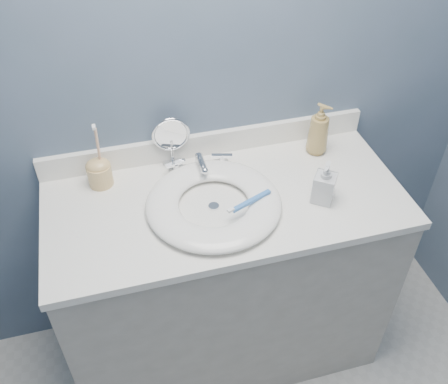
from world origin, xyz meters
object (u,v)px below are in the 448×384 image
object	(u,v)px
soap_bottle_amber	(319,129)
soap_bottle_clear	(325,182)
makeup_mirror	(171,140)
toothbrush_holder	(99,171)

from	to	relation	value
soap_bottle_amber	soap_bottle_clear	size ratio (longest dim) A/B	1.33
makeup_mirror	soap_bottle_clear	xyz separation A→B (m)	(0.45, -0.32, -0.03)
makeup_mirror	soap_bottle_clear	world-z (taller)	makeup_mirror
soap_bottle_clear	toothbrush_holder	bearing A→B (deg)	-165.06
soap_bottle_amber	soap_bottle_clear	distance (m)	0.27
makeup_mirror	soap_bottle_amber	xyz separation A→B (m)	(0.53, -0.07, -0.01)
soap_bottle_clear	soap_bottle_amber	bearing A→B (deg)	107.86
soap_bottle_amber	toothbrush_holder	distance (m)	0.80
makeup_mirror	toothbrush_holder	distance (m)	0.27
soap_bottle_amber	toothbrush_holder	xyz separation A→B (m)	(-0.80, 0.02, -0.05)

